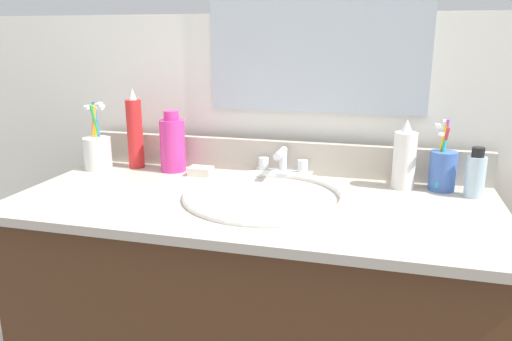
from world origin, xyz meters
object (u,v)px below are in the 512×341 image
at_px(faucet, 283,166).
at_px(bottle_gel_clear, 476,175).
at_px(cup_blue_plastic, 443,169).
at_px(cup_white_ceramic, 98,151).
at_px(bottle_soap_pink, 173,144).
at_px(soap_bar, 201,171).
at_px(bottle_lotion_white, 404,159).
at_px(bottle_spray_red, 135,133).

distance_m(faucet, bottle_gel_clear, 0.49).
height_order(bottle_gel_clear, cup_blue_plastic, cup_blue_plastic).
bearing_deg(cup_white_ceramic, bottle_soap_pink, 9.42).
relative_size(bottle_soap_pink, bottle_gel_clear, 1.42).
xyz_separation_m(bottle_soap_pink, cup_blue_plastic, (0.73, 0.00, -0.02)).
height_order(bottle_gel_clear, soap_bar, bottle_gel_clear).
xyz_separation_m(bottle_lotion_white, cup_white_ceramic, (-0.86, -0.03, -0.03)).
relative_size(cup_white_ceramic, soap_bar, 3.07).
bearing_deg(bottle_spray_red, bottle_soap_pink, -3.91).
xyz_separation_m(bottle_spray_red, cup_blue_plastic, (0.85, -0.01, -0.05)).
height_order(bottle_lotion_white, cup_white_ceramic, cup_white_ceramic).
xyz_separation_m(bottle_soap_pink, soap_bar, (0.09, -0.03, -0.07)).
height_order(bottle_spray_red, cup_blue_plastic, bottle_spray_red).
distance_m(bottle_soap_pink, bottle_spray_red, 0.12).
height_order(bottle_lotion_white, cup_blue_plastic, cup_blue_plastic).
distance_m(bottle_gel_clear, cup_blue_plastic, 0.08).
height_order(faucet, soap_bar, faucet).
distance_m(cup_blue_plastic, soap_bar, 0.64).
bearing_deg(bottle_gel_clear, bottle_lotion_white, 169.53).
distance_m(bottle_soap_pink, cup_blue_plastic, 0.73).
distance_m(cup_white_ceramic, soap_bar, 0.32).
height_order(bottle_spray_red, bottle_gel_clear, bottle_spray_red).
bearing_deg(bottle_spray_red, cup_white_ceramic, -155.73).
relative_size(bottle_lotion_white, cup_white_ceramic, 0.90).
xyz_separation_m(bottle_soap_pink, cup_white_ceramic, (-0.22, -0.04, -0.03)).
xyz_separation_m(cup_blue_plastic, cup_white_ceramic, (-0.95, -0.04, -0.00)).
xyz_separation_m(bottle_lotion_white, soap_bar, (-0.54, -0.02, -0.07)).
bearing_deg(bottle_soap_pink, bottle_lotion_white, -0.43).
xyz_separation_m(faucet, soap_bar, (-0.22, -0.05, -0.02)).
relative_size(faucet, bottle_soap_pink, 0.92).
height_order(bottle_soap_pink, soap_bar, bottle_soap_pink).
relative_size(bottle_gel_clear, cup_white_ceramic, 0.62).
relative_size(cup_blue_plastic, soap_bar, 2.82).
height_order(bottle_soap_pink, bottle_lotion_white, bottle_lotion_white).
bearing_deg(bottle_gel_clear, bottle_soap_pink, 177.48).
bearing_deg(cup_blue_plastic, soap_bar, -177.34).
distance_m(faucet, bottle_soap_pink, 0.32).
bearing_deg(bottle_soap_pink, soap_bar, -16.10).
height_order(faucet, bottle_soap_pink, bottle_soap_pink).
height_order(bottle_soap_pink, bottle_gel_clear, bottle_soap_pink).
distance_m(bottle_spray_red, cup_blue_plastic, 0.85).
xyz_separation_m(bottle_gel_clear, cup_blue_plastic, (-0.07, 0.04, 0.00)).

